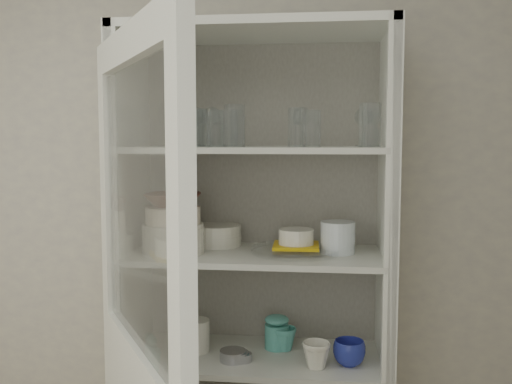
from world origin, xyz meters
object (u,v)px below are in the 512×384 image
Objects in this scene: plate_stack_back at (217,235)px; mug_blue at (349,353)px; goblet_3 at (364,125)px; mug_white at (316,355)px; glass_platter at (296,250)px; mug_teal at (284,339)px; pantry_cabinet at (258,328)px; white_ramekin at (296,237)px; grey_bowl_stack at (338,237)px; yellow_trivet at (296,246)px; teal_jar at (277,334)px; measuring_cups at (233,356)px; cream_bowl at (173,215)px; terracotta_bowl at (173,200)px; plate_stack_front at (173,238)px; goblet_2 at (302,125)px; white_canister at (196,336)px; goblet_1 at (212,125)px; goblet_0 at (195,125)px.

plate_stack_back reaches higher than mug_blue.
goblet_3 is 0.87m from mug_white.
mug_teal is (-0.05, 0.04, -0.37)m from glass_platter.
pantry_cabinet is 21.89× the size of mug_teal.
grey_bowl_stack reaches higher than white_ramekin.
yellow_trivet is 1.67× the size of mug_white.
teal_jar reaches higher than measuring_cups.
measuring_cups is (-0.23, -0.09, -0.39)m from glass_platter.
measuring_cups is (0.09, -0.19, -0.42)m from plate_stack_back.
cream_bowl is at bearing 154.87° from mug_blue.
goblet_3 is 0.72m from plate_stack_back.
terracotta_bowl is 1.81× the size of teal_jar.
plate_stack_front is at bearing -174.12° from grey_bowl_stack.
goblet_3 is 0.44m from grey_bowl_stack.
cream_bowl is at bearing -164.65° from goblet_2.
yellow_trivet is at bearing 0.00° from white_ramekin.
terracotta_bowl is at bearing 0.00° from plate_stack_front.
mug_blue reaches higher than measuring_cups.
pantry_cabinet is at bearing 159.14° from yellow_trivet.
mug_white is (0.41, -0.23, -0.39)m from plate_stack_back.
pantry_cabinet is 0.08m from teal_jar.
white_canister reaches higher than mug_blue.
plate_stack_front is 1.86× the size of white_canister.
plate_stack_back is 0.96× the size of cream_bowl.
plate_stack_front reaches higher than plate_stack_back.
grey_bowl_stack is (0.49, -0.06, -0.42)m from goblet_1.
pantry_cabinet is 9.03× the size of plate_stack_front.
pantry_cabinet is 0.84m from goblet_0.
goblet_0 is 1.32× the size of grey_bowl_stack.
cream_bowl is (0.00, 0.00, 0.09)m from plate_stack_front.
terracotta_bowl is at bearing -158.57° from pantry_cabinet.
goblet_0 is 0.62m from yellow_trivet.
pantry_cabinet is at bearing 179.64° from teal_jar.
goblet_0 reaches higher than plate_stack_front.
goblet_2 is (0.17, 0.01, 0.80)m from pantry_cabinet.
goblet_3 is 0.93× the size of yellow_trivet.
white_canister is at bearing 178.23° from mug_teal.
pantry_cabinet reaches higher than glass_platter.
mug_teal is at bearing 14.41° from plate_stack_front.
glass_platter is at bearing -161.93° from goblet_3.
pantry_cabinet is 12.39× the size of goblet_0.
yellow_trivet is (0.46, 0.06, -0.03)m from plate_stack_front.
goblet_2 reaches higher than white_canister.
cream_bowl is 0.57m from measuring_cups.
goblet_0 reaches higher than glass_platter.
pantry_cabinet is at bearing 21.43° from cream_bowl.
goblet_2 is 0.70× the size of plate_stack_front.
goblet_3 reaches higher than mug_blue.
glass_platter is 2.00× the size of yellow_trivet.
mug_teal is at bearing 136.50° from glass_platter.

